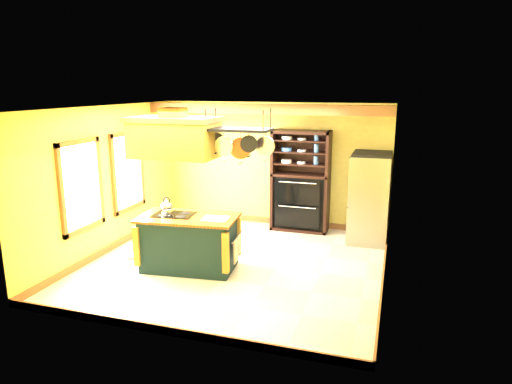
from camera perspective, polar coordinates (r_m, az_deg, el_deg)
The scene contains 15 objects.
floor at distance 8.12m, azimuth -2.46°, elevation -8.88°, with size 5.00×5.00×0.00m, color beige.
ceiling at distance 7.53m, azimuth -2.66°, elevation 10.53°, with size 5.00×5.00×0.00m, color white.
wall_back at distance 10.05m, azimuth 2.30°, elevation 3.46°, with size 5.00×0.02×2.70m, color gold.
wall_front at distance 5.51m, azimuth -11.46°, elevation -5.03°, with size 5.00×0.02×2.70m, color gold.
wall_left at distance 8.86m, azimuth -17.94°, elevation 1.50°, with size 0.02×5.00×2.70m, color gold.
wall_right at distance 7.27m, azimuth 16.32°, elevation -0.86°, with size 0.02×5.00×2.70m, color gold.
ceiling_beam at distance 9.15m, azimuth 1.04°, elevation 10.32°, with size 5.00×0.15×0.20m, color brown.
window_near at distance 8.21m, azimuth -20.96°, elevation 0.73°, with size 0.06×1.06×1.56m.
window_far at distance 9.32m, azimuth -15.68°, elevation 2.52°, with size 0.06×1.06×1.56m.
kitchen_island at distance 7.82m, azimuth -8.38°, elevation -6.20°, with size 1.71×1.07×1.11m.
range_hood at distance 7.51m, azimuth -10.20°, elevation 6.88°, with size 1.45×0.82×0.80m.
pot_rack at distance 7.08m, azimuth -2.15°, elevation 6.96°, with size 1.09×0.51×0.79m.
refrigerator at distance 9.25m, azimuth 13.96°, elevation -0.97°, with size 0.76×0.89×1.75m.
hutch at distance 9.78m, azimuth 5.60°, elevation 0.09°, with size 1.21×0.55×2.14m.
floor_register at distance 8.58m, azimuth -14.83°, elevation -8.05°, with size 0.28×0.12×0.01m, color black.
Camera 1 is at (2.57, -7.07, 3.05)m, focal length 32.00 mm.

